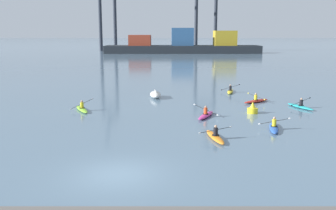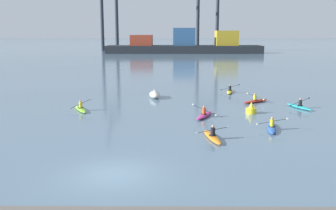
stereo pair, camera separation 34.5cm
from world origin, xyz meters
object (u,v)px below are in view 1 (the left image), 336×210
(container_barge, at_px, (182,45))
(gantry_crane_west_mid, at_px, (205,3))
(kayak_lime, at_px, (80,109))
(channel_buoy, at_px, (251,109))
(capsized_dinghy, at_px, (154,95))
(kayak_yellow, at_px, (229,91))
(kayak_orange, at_px, (214,136))
(kayak_magenta, at_px, (204,115))
(kayak_red, at_px, (255,101))
(kayak_teal, at_px, (299,106))
(kayak_blue, at_px, (272,127))
(gantry_crane_west, at_px, (106,4))

(container_barge, distance_m, gantry_crane_west_mid, 21.12)
(gantry_crane_west_mid, relative_size, kayak_lime, 9.94)
(channel_buoy, bearing_deg, capsized_dinghy, 138.37)
(gantry_crane_west_mid, bearing_deg, channel_buoy, -93.37)
(kayak_yellow, xyz_separation_m, kayak_lime, (-14.79, -10.16, 0.00))
(capsized_dinghy, height_order, kayak_orange, kayak_orange)
(kayak_magenta, distance_m, kayak_lime, 11.03)
(channel_buoy, xyz_separation_m, kayak_orange, (-4.18, -7.92, -0.19))
(gantry_crane_west_mid, relative_size, kayak_red, 10.71)
(container_barge, height_order, kayak_magenta, container_barge)
(kayak_yellow, bearing_deg, kayak_teal, -61.19)
(kayak_orange, bearing_deg, kayak_red, 66.46)
(gantry_crane_west_mid, bearing_deg, kayak_lime, -101.44)
(capsized_dinghy, xyz_separation_m, kayak_blue, (8.90, -13.13, -0.18))
(gantry_crane_west_mid, height_order, kayak_red, gantry_crane_west_mid)
(gantry_crane_west, height_order, gantry_crane_west_mid, gantry_crane_west_mid)
(container_barge, bearing_deg, kayak_magenta, -91.23)
(kayak_yellow, bearing_deg, kayak_lime, -145.49)
(gantry_crane_west_mid, distance_m, kayak_blue, 112.16)
(capsized_dinghy, distance_m, kayak_red, 10.38)
(container_barge, bearing_deg, gantry_crane_west, 152.26)
(kayak_blue, bearing_deg, capsized_dinghy, 124.14)
(container_barge, relative_size, capsized_dinghy, 18.22)
(kayak_blue, bearing_deg, kayak_teal, 59.52)
(kayak_magenta, relative_size, kayak_orange, 0.97)
(container_barge, xyz_separation_m, kayak_yellow, (2.04, -80.72, -2.32))
(kayak_lime, bearing_deg, gantry_crane_west_mid, 78.56)
(capsized_dinghy, distance_m, kayak_magenta, 10.11)
(kayak_teal, bearing_deg, capsized_dinghy, 158.03)
(kayak_yellow, bearing_deg, kayak_red, -75.71)
(gantry_crane_west, height_order, kayak_magenta, gantry_crane_west)
(gantry_crane_west_mid, relative_size, kayak_orange, 9.56)
(container_barge, relative_size, kayak_magenta, 14.80)
(kayak_blue, xyz_separation_m, kayak_yellow, (-0.42, 16.73, 0.00))
(kayak_red, distance_m, kayak_orange, 14.15)
(gantry_crane_west, bearing_deg, container_barge, -27.74)
(kayak_red, bearing_deg, gantry_crane_west_mid, 87.30)
(container_barge, bearing_deg, kayak_red, -87.62)
(kayak_yellow, xyz_separation_m, kayak_teal, (4.96, -9.02, 0.00))
(gantry_crane_west_mid, height_order, channel_buoy, gantry_crane_west_mid)
(gantry_crane_west, distance_m, capsized_dinghy, 101.62)
(container_barge, relative_size, kayak_orange, 14.40)
(gantry_crane_west, height_order, kayak_teal, gantry_crane_west)
(kayak_lime, relative_size, kayak_orange, 0.96)
(capsized_dinghy, height_order, kayak_lime, kayak_lime)
(capsized_dinghy, bearing_deg, kayak_magenta, -63.96)
(kayak_red, bearing_deg, capsized_dinghy, 165.67)
(kayak_teal, bearing_deg, kayak_red, 139.90)
(kayak_yellow, relative_size, kayak_teal, 1.02)
(kayak_lime, bearing_deg, container_barge, 82.01)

